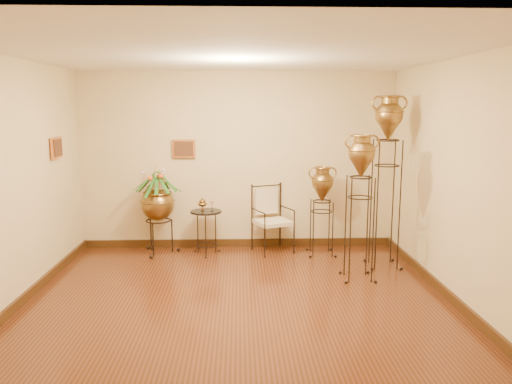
{
  "coord_description": "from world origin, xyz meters",
  "views": [
    {
      "loc": [
        0.02,
        -5.42,
        2.24
      ],
      "look_at": [
        0.25,
        1.3,
        1.1
      ],
      "focal_mm": 35.0,
      "sensor_mm": 36.0,
      "label": 1
    }
  ],
  "objects_px": {
    "planter_urn": "(158,200)",
    "side_table": "(206,232)",
    "amphora_tall": "(386,180)",
    "armchair": "(273,219)",
    "amphora_mid": "(360,206)"
  },
  "relations": [
    {
      "from": "amphora_tall",
      "to": "side_table",
      "type": "xyz_separation_m",
      "value": [
        -2.56,
        0.67,
        -0.89
      ]
    },
    {
      "from": "planter_urn",
      "to": "amphora_tall",
      "type": "bearing_deg",
      "value": -12.94
    },
    {
      "from": "amphora_mid",
      "to": "planter_urn",
      "type": "height_order",
      "value": "amphora_mid"
    },
    {
      "from": "planter_urn",
      "to": "amphora_mid",
      "type": "bearing_deg",
      "value": -24.48
    },
    {
      "from": "amphora_tall",
      "to": "planter_urn",
      "type": "bearing_deg",
      "value": 167.06
    },
    {
      "from": "amphora_tall",
      "to": "planter_urn",
      "type": "distance_m",
      "value": 3.42
    },
    {
      "from": "planter_urn",
      "to": "side_table",
      "type": "relative_size",
      "value": 1.74
    },
    {
      "from": "planter_urn",
      "to": "armchair",
      "type": "relative_size",
      "value": 1.44
    },
    {
      "from": "amphora_mid",
      "to": "armchair",
      "type": "bearing_deg",
      "value": 129.08
    },
    {
      "from": "amphora_tall",
      "to": "armchair",
      "type": "xyz_separation_m",
      "value": [
        -1.53,
        0.76,
        -0.72
      ]
    },
    {
      "from": "planter_urn",
      "to": "side_table",
      "type": "height_order",
      "value": "planter_urn"
    },
    {
      "from": "amphora_tall",
      "to": "planter_urn",
      "type": "relative_size",
      "value": 1.62
    },
    {
      "from": "planter_urn",
      "to": "side_table",
      "type": "bearing_deg",
      "value": -6.55
    },
    {
      "from": "amphora_tall",
      "to": "armchair",
      "type": "distance_m",
      "value": 1.85
    },
    {
      "from": "amphora_tall",
      "to": "planter_urn",
      "type": "xyz_separation_m",
      "value": [
        -3.31,
        0.76,
        -0.4
      ]
    }
  ]
}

